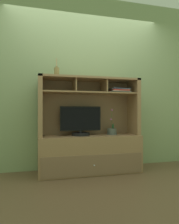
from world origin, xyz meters
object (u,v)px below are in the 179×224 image
(tv_monitor, at_px, (81,123))
(magazine_stack_left, at_px, (119,91))
(diffuser_bottle, at_px, (57,72))
(potted_orchid, at_px, (112,131))
(media_console, at_px, (89,144))

(tv_monitor, height_order, magazine_stack_left, magazine_stack_left)
(magazine_stack_left, xyz_separation_m, diffuser_bottle, (-0.95, 0.03, 0.25))
(tv_monitor, relative_size, potted_orchid, 1.55)
(media_console, bearing_deg, tv_monitor, -175.22)
(potted_orchid, relative_size, magazine_stack_left, 1.16)
(tv_monitor, xyz_separation_m, potted_orchid, (0.50, 0.03, -0.13))
(media_console, height_order, diffuser_bottle, diffuser_bottle)
(potted_orchid, relative_size, diffuser_bottle, 1.44)
(potted_orchid, xyz_separation_m, diffuser_bottle, (-0.86, -0.02, 0.88))
(diffuser_bottle, bearing_deg, magazine_stack_left, -1.93)
(media_console, xyz_separation_m, diffuser_bottle, (-0.49, 0.00, 1.06))
(media_console, height_order, magazine_stack_left, media_console)
(media_console, height_order, tv_monitor, media_console)
(potted_orchid, bearing_deg, diffuser_bottle, -178.76)
(magazine_stack_left, relative_size, diffuser_bottle, 1.24)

